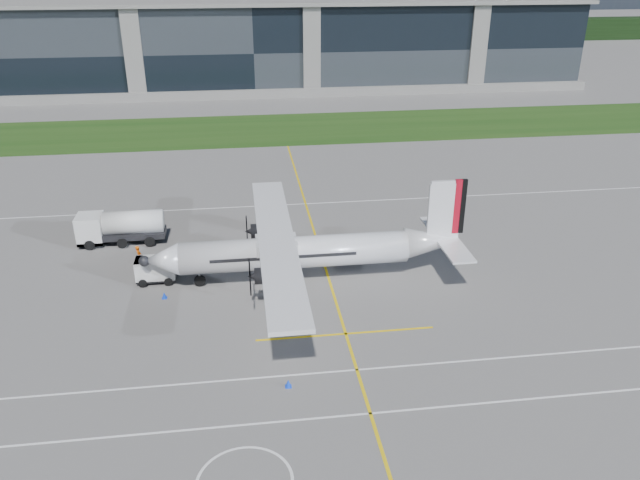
# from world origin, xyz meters

# --- Properties ---
(ground) EXTENTS (400.00, 400.00, 0.00)m
(ground) POSITION_xyz_m (0.00, 40.00, 0.00)
(ground) COLOR #595754
(ground) RESTS_ON ground
(grass_strip) EXTENTS (400.00, 18.00, 0.04)m
(grass_strip) POSITION_xyz_m (0.00, 48.00, 0.02)
(grass_strip) COLOR #193C10
(grass_strip) RESTS_ON ground
(terminal_building) EXTENTS (120.00, 20.00, 15.00)m
(terminal_building) POSITION_xyz_m (0.00, 80.00, 7.50)
(terminal_building) COLOR black
(terminal_building) RESTS_ON ground
(tree_line) EXTENTS (400.00, 6.00, 6.00)m
(tree_line) POSITION_xyz_m (0.00, 140.00, 3.00)
(tree_line) COLOR black
(tree_line) RESTS_ON ground
(yellow_taxiway_centerline) EXTENTS (0.20, 70.00, 0.01)m
(yellow_taxiway_centerline) POSITION_xyz_m (3.00, 10.00, 0.01)
(yellow_taxiway_centerline) COLOR yellow
(yellow_taxiway_centerline) RESTS_ON ground
(white_lane_line) EXTENTS (90.00, 0.15, 0.01)m
(white_lane_line) POSITION_xyz_m (0.00, -14.00, 0.01)
(white_lane_line) COLOR white
(white_lane_line) RESTS_ON ground
(turboprop_aircraft) EXTENTS (24.58, 25.49, 7.65)m
(turboprop_aircraft) POSITION_xyz_m (1.29, 2.01, 3.82)
(turboprop_aircraft) COLOR white
(turboprop_aircraft) RESTS_ON ground
(fuel_tanker_truck) EXTENTS (7.74, 2.52, 2.90)m
(fuel_tanker_truck) POSITION_xyz_m (-14.46, 10.85, 1.45)
(fuel_tanker_truck) COLOR silver
(fuel_tanker_truck) RESTS_ON ground
(baggage_tug) EXTENTS (3.17, 1.90, 1.90)m
(baggage_tug) POSITION_xyz_m (-10.24, 3.25, 0.95)
(baggage_tug) COLOR silver
(baggage_tug) RESTS_ON ground
(ground_crew_person) EXTENTS (0.60, 0.83, 2.01)m
(ground_crew_person) POSITION_xyz_m (-11.89, 6.09, 1.00)
(ground_crew_person) COLOR #F25907
(ground_crew_person) RESTS_ON ground
(safety_cone_nose_port) EXTENTS (0.36, 0.36, 0.50)m
(safety_cone_nose_port) POSITION_xyz_m (-9.43, 0.45, 0.25)
(safety_cone_nose_port) COLOR blue
(safety_cone_nose_port) RESTS_ON ground
(safety_cone_nose_stbd) EXTENTS (0.36, 0.36, 0.50)m
(safety_cone_nose_stbd) POSITION_xyz_m (-9.86, 4.24, 0.25)
(safety_cone_nose_stbd) COLOR blue
(safety_cone_nose_stbd) RESTS_ON ground
(safety_cone_portwing) EXTENTS (0.36, 0.36, 0.50)m
(safety_cone_portwing) POSITION_xyz_m (-1.29, -11.06, 0.25)
(safety_cone_portwing) COLOR blue
(safety_cone_portwing) RESTS_ON ground
(safety_cone_stbdwing) EXTENTS (0.36, 0.36, 0.50)m
(safety_cone_stbdwing) POSITION_xyz_m (-0.87, 14.32, 0.25)
(safety_cone_stbdwing) COLOR blue
(safety_cone_stbdwing) RESTS_ON ground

